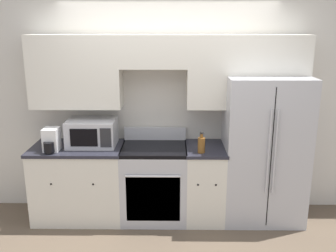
{
  "coord_description": "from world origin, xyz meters",
  "views": [
    {
      "loc": [
        0.05,
        -3.78,
        2.25
      ],
      "look_at": [
        0.0,
        0.31,
        1.14
      ],
      "focal_mm": 40.0,
      "sensor_mm": 36.0,
      "label": 1
    }
  ],
  "objects_px": {
    "oven_range": "(154,182)",
    "microwave": "(92,132)",
    "bottle": "(201,145)",
    "refrigerator": "(263,149)"
  },
  "relations": [
    {
      "from": "refrigerator",
      "to": "microwave",
      "type": "relative_size",
      "value": 3.09
    },
    {
      "from": "oven_range",
      "to": "bottle",
      "type": "height_order",
      "value": "bottle"
    },
    {
      "from": "oven_range",
      "to": "bottle",
      "type": "bearing_deg",
      "value": -19.67
    },
    {
      "from": "oven_range",
      "to": "microwave",
      "type": "xyz_separation_m",
      "value": [
        -0.72,
        0.05,
        0.59
      ]
    },
    {
      "from": "microwave",
      "to": "bottle",
      "type": "distance_m",
      "value": 1.27
    },
    {
      "from": "microwave",
      "to": "bottle",
      "type": "height_order",
      "value": "microwave"
    },
    {
      "from": "oven_range",
      "to": "bottle",
      "type": "distance_m",
      "value": 0.77
    },
    {
      "from": "bottle",
      "to": "microwave",
      "type": "bearing_deg",
      "value": 168.98
    },
    {
      "from": "oven_range",
      "to": "microwave",
      "type": "relative_size",
      "value": 1.9
    },
    {
      "from": "refrigerator",
      "to": "microwave",
      "type": "xyz_separation_m",
      "value": [
        -1.99,
        0.01,
        0.19
      ]
    }
  ]
}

